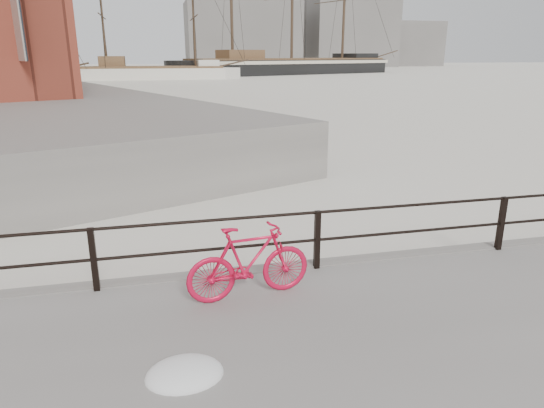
{
  "coord_description": "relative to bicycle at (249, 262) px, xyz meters",
  "views": [
    {
      "loc": [
        -5.94,
        -7.23,
        3.78
      ],
      "look_at": [
        -3.87,
        1.5,
        1.0
      ],
      "focal_mm": 32.0,
      "sensor_mm": 36.0,
      "label": 1
    }
  ],
  "objects": [
    {
      "name": "industrial_west",
      "position": [
        24.78,
        140.88,
        8.09
      ],
      "size": [
        32.0,
        18.0,
        18.0
      ],
      "primitive_type": "cube",
      "color": "gray",
      "rests_on": "ground"
    },
    {
      "name": "guardrail",
      "position": [
        4.78,
        0.73,
        -0.06
      ],
      "size": [
        28.0,
        0.1,
        1.0
      ],
      "primitive_type": null,
      "color": "black",
      "rests_on": "promenade"
    },
    {
      "name": "industrial_mid",
      "position": [
        59.78,
        145.88,
        11.09
      ],
      "size": [
        26.0,
        20.0,
        24.0
      ],
      "primitive_type": "cube",
      "color": "gray",
      "rests_on": "ground"
    },
    {
      "name": "barque_black",
      "position": [
        25.42,
        89.14,
        -0.91
      ],
      "size": [
        61.57,
        39.11,
        33.26
      ],
      "primitive_type": null,
      "rotation": [
        0.0,
        0.0,
        0.37
      ],
      "color": "black",
      "rests_on": "ground"
    },
    {
      "name": "industrial_east",
      "position": [
        82.78,
        150.88,
        6.09
      ],
      "size": [
        20.0,
        16.0,
        14.0
      ],
      "primitive_type": "cube",
      "color": "gray",
      "rests_on": "ground"
    },
    {
      "name": "ground",
      "position": [
        4.78,
        0.88,
        -0.91
      ],
      "size": [
        400.0,
        400.0,
        0.0
      ],
      "primitive_type": "plane",
      "color": "white",
      "rests_on": "ground"
    },
    {
      "name": "bicycle",
      "position": [
        0.0,
        0.0,
        0.0
      ],
      "size": [
        1.87,
        0.51,
        1.11
      ],
      "primitive_type": "imported",
      "rotation": [
        0.0,
        0.0,
        0.13
      ],
      "color": "red",
      "rests_on": "promenade"
    },
    {
      "name": "schooner_mid",
      "position": [
        -1.25,
        74.5,
        -0.91
      ],
      "size": [
        29.79,
        12.78,
        21.29
      ],
      "primitive_type": null,
      "rotation": [
        0.0,
        0.0,
        0.01
      ],
      "color": "silver",
      "rests_on": "ground"
    },
    {
      "name": "schooner_left",
      "position": [
        -21.29,
        67.55,
        -0.91
      ],
      "size": [
        24.02,
        13.3,
        17.51
      ],
      "primitive_type": null,
      "rotation": [
        0.0,
        0.0,
        -0.13
      ],
      "color": "silver",
      "rests_on": "ground"
    }
  ]
}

